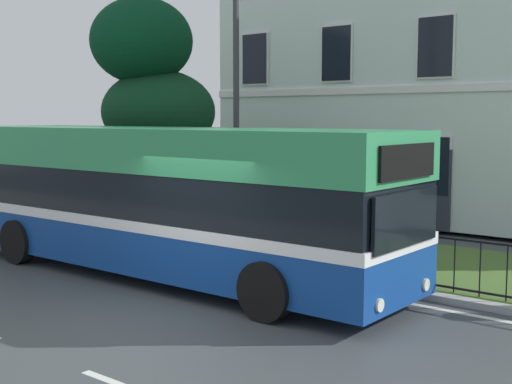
% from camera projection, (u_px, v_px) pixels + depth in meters
% --- Properties ---
extents(ground_plane, '(60.00, 56.00, 0.18)m').
position_uv_depth(ground_plane, '(177.00, 313.00, 11.22)').
color(ground_plane, '#3E4447').
extents(georgian_townhouse, '(15.69, 11.00, 12.04)m').
position_uv_depth(georgian_townhouse, '(507.00, 24.00, 22.13)').
color(georgian_townhouse, silver).
rests_on(georgian_townhouse, ground_plane).
extents(iron_verge_railing, '(18.25, 0.04, 0.97)m').
position_uv_depth(iron_verge_railing, '(304.00, 243.00, 13.91)').
color(iron_verge_railing, black).
rests_on(iron_verge_railing, ground_plane).
extents(evergreen_tree, '(4.33, 4.33, 6.29)m').
position_uv_depth(evergreen_tree, '(151.00, 132.00, 19.09)').
color(evergreen_tree, '#423328').
rests_on(evergreen_tree, ground_plane).
extents(single_decker_bus, '(10.42, 2.69, 2.97)m').
position_uv_depth(single_decker_bus, '(166.00, 199.00, 13.54)').
color(single_decker_bus, navy).
rests_on(single_decker_bus, ground_plane).
extents(street_lamp_post, '(0.36, 0.24, 7.62)m').
position_uv_depth(street_lamp_post, '(236.00, 62.00, 15.61)').
color(street_lamp_post, '#333338').
rests_on(street_lamp_post, ground_plane).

